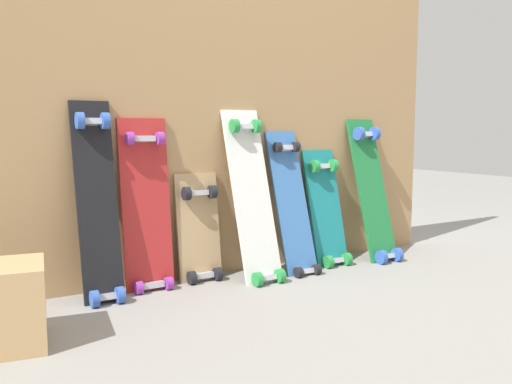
{
  "coord_description": "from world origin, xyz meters",
  "views": [
    {
      "loc": [
        -1.26,
        -2.2,
        0.68
      ],
      "look_at": [
        0.0,
        -0.07,
        0.4
      ],
      "focal_mm": 37.62,
      "sensor_mm": 36.0,
      "label": 1
    }
  ],
  "objects_px": {
    "skateboard_red": "(147,212)",
    "skateboard_natural": "(199,234)",
    "skateboard_black": "(98,209)",
    "wooden_crate": "(1,306)",
    "skateboard_green": "(374,195)",
    "skateboard_white": "(253,202)",
    "skateboard_teal": "(327,213)",
    "skateboard_blue": "(293,209)"
  },
  "relations": [
    {
      "from": "skateboard_black",
      "to": "wooden_crate",
      "type": "height_order",
      "value": "skateboard_black"
    },
    {
      "from": "skateboard_red",
      "to": "skateboard_blue",
      "type": "height_order",
      "value": "skateboard_red"
    },
    {
      "from": "skateboard_black",
      "to": "skateboard_white",
      "type": "height_order",
      "value": "skateboard_black"
    },
    {
      "from": "skateboard_green",
      "to": "skateboard_teal",
      "type": "bearing_deg",
      "value": 172.22
    },
    {
      "from": "skateboard_natural",
      "to": "skateboard_green",
      "type": "relative_size",
      "value": 0.69
    },
    {
      "from": "skateboard_white",
      "to": "skateboard_blue",
      "type": "height_order",
      "value": "skateboard_white"
    },
    {
      "from": "skateboard_natural",
      "to": "skateboard_blue",
      "type": "distance_m",
      "value": 0.48
    },
    {
      "from": "skateboard_red",
      "to": "skateboard_blue",
      "type": "relative_size",
      "value": 1.07
    },
    {
      "from": "skateboard_white",
      "to": "skateboard_black",
      "type": "bearing_deg",
      "value": 176.4
    },
    {
      "from": "skateboard_blue",
      "to": "skateboard_teal",
      "type": "height_order",
      "value": "skateboard_blue"
    },
    {
      "from": "skateboard_red",
      "to": "wooden_crate",
      "type": "relative_size",
      "value": 3.02
    },
    {
      "from": "skateboard_natural",
      "to": "skateboard_white",
      "type": "distance_m",
      "value": 0.29
    },
    {
      "from": "wooden_crate",
      "to": "skateboard_blue",
      "type": "bearing_deg",
      "value": 12.96
    },
    {
      "from": "skateboard_teal",
      "to": "wooden_crate",
      "type": "distance_m",
      "value": 1.6
    },
    {
      "from": "skateboard_red",
      "to": "skateboard_natural",
      "type": "height_order",
      "value": "skateboard_red"
    },
    {
      "from": "skateboard_blue",
      "to": "skateboard_green",
      "type": "bearing_deg",
      "value": -0.64
    },
    {
      "from": "skateboard_black",
      "to": "skateboard_blue",
      "type": "xyz_separation_m",
      "value": [
        0.93,
        -0.03,
        -0.07
      ]
    },
    {
      "from": "skateboard_blue",
      "to": "wooden_crate",
      "type": "xyz_separation_m",
      "value": [
        -1.32,
        -0.3,
        -0.17
      ]
    },
    {
      "from": "skateboard_white",
      "to": "wooden_crate",
      "type": "height_order",
      "value": "skateboard_white"
    },
    {
      "from": "skateboard_black",
      "to": "skateboard_red",
      "type": "height_order",
      "value": "skateboard_black"
    },
    {
      "from": "skateboard_red",
      "to": "skateboard_blue",
      "type": "distance_m",
      "value": 0.71
    },
    {
      "from": "skateboard_black",
      "to": "skateboard_teal",
      "type": "relative_size",
      "value": 1.34
    },
    {
      "from": "skateboard_natural",
      "to": "skateboard_teal",
      "type": "bearing_deg",
      "value": -3.97
    },
    {
      "from": "skateboard_black",
      "to": "skateboard_green",
      "type": "bearing_deg",
      "value": -1.45
    },
    {
      "from": "wooden_crate",
      "to": "skateboard_red",
      "type": "bearing_deg",
      "value": 31.67
    },
    {
      "from": "skateboard_white",
      "to": "skateboard_green",
      "type": "distance_m",
      "value": 0.75
    },
    {
      "from": "skateboard_black",
      "to": "skateboard_natural",
      "type": "bearing_deg",
      "value": 6.18
    },
    {
      "from": "skateboard_white",
      "to": "skateboard_blue",
      "type": "xyz_separation_m",
      "value": [
        0.23,
        0.01,
        -0.05
      ]
    },
    {
      "from": "skateboard_natural",
      "to": "wooden_crate",
      "type": "xyz_separation_m",
      "value": [
        -0.86,
        -0.39,
        -0.08
      ]
    },
    {
      "from": "skateboard_blue",
      "to": "skateboard_green",
      "type": "xyz_separation_m",
      "value": [
        0.52,
        -0.01,
        0.04
      ]
    },
    {
      "from": "skateboard_black",
      "to": "skateboard_red",
      "type": "xyz_separation_m",
      "value": [
        0.22,
        0.04,
        -0.04
      ]
    },
    {
      "from": "wooden_crate",
      "to": "skateboard_white",
      "type": "bearing_deg",
      "value": 14.92
    },
    {
      "from": "skateboard_red",
      "to": "skateboard_teal",
      "type": "distance_m",
      "value": 0.95
    },
    {
      "from": "skateboard_natural",
      "to": "skateboard_green",
      "type": "xyz_separation_m",
      "value": [
        0.98,
        -0.09,
        0.13
      ]
    },
    {
      "from": "skateboard_blue",
      "to": "skateboard_black",
      "type": "bearing_deg",
      "value": 178.1
    },
    {
      "from": "skateboard_teal",
      "to": "wooden_crate",
      "type": "xyz_separation_m",
      "value": [
        -1.56,
        -0.34,
        -0.13
      ]
    },
    {
      "from": "skateboard_blue",
      "to": "wooden_crate",
      "type": "height_order",
      "value": "skateboard_blue"
    },
    {
      "from": "skateboard_natural",
      "to": "skateboard_teal",
      "type": "distance_m",
      "value": 0.7
    },
    {
      "from": "skateboard_black",
      "to": "skateboard_green",
      "type": "relative_size",
      "value": 1.08
    },
    {
      "from": "skateboard_teal",
      "to": "skateboard_red",
      "type": "bearing_deg",
      "value": 177.47
    },
    {
      "from": "skateboard_white",
      "to": "skateboard_natural",
      "type": "bearing_deg",
      "value": 157.79
    },
    {
      "from": "skateboard_teal",
      "to": "skateboard_green",
      "type": "relative_size",
      "value": 0.8
    }
  ]
}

